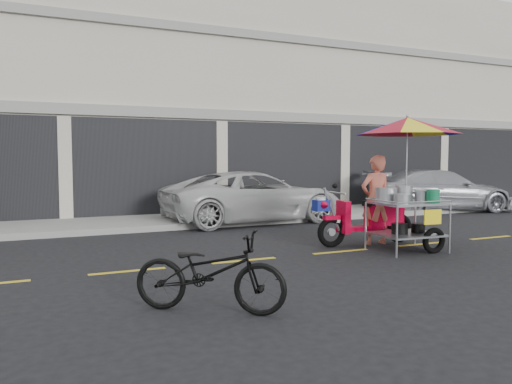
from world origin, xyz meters
name	(u,v)px	position (x,y,z in m)	size (l,w,h in m)	color
ground	(340,252)	(0.00, 0.00, 0.00)	(90.00, 90.00, 0.00)	black
sidewalk	(234,217)	(0.00, 5.50, 0.07)	(45.00, 3.00, 0.15)	gray
shophouse_block	(251,97)	(2.82, 10.59, 4.24)	(36.00, 8.11, 10.40)	beige
centerline	(340,251)	(0.00, 0.00, 0.00)	(42.00, 0.10, 0.01)	gold
white_pickup	(254,197)	(0.29, 4.70, 0.71)	(2.35, 5.09, 1.42)	silver
silver_pickup	(439,190)	(7.07, 4.70, 0.70)	(1.95, 4.81, 1.39)	#A9ABB2
near_bicycle	(210,272)	(-3.49, -2.50, 0.48)	(0.63, 1.81, 0.95)	black
food_vendor_rig	(395,165)	(1.19, -0.09, 1.65)	(2.60, 2.17, 2.63)	black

